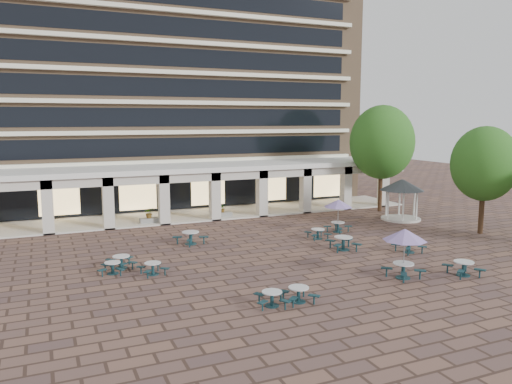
% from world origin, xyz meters
% --- Properties ---
extents(ground, '(120.00, 120.00, 0.00)m').
position_xyz_m(ground, '(0.00, 0.00, 0.00)').
color(ground, brown).
rests_on(ground, ground).
extents(apartment_building, '(40.00, 15.50, 25.20)m').
position_xyz_m(apartment_building, '(0.00, 25.47, 12.60)').
color(apartment_building, '#907051').
rests_on(apartment_building, ground).
extents(retail_arcade, '(42.00, 6.60, 4.40)m').
position_xyz_m(retail_arcade, '(0.00, 14.80, 3.00)').
color(retail_arcade, white).
rests_on(retail_arcade, ground).
extents(picnic_table_1, '(1.78, 1.78, 0.68)m').
position_xyz_m(picnic_table_1, '(-1.72, -6.76, 0.41)').
color(picnic_table_1, '#13333B').
rests_on(picnic_table_1, ground).
extents(picnic_table_2, '(1.63, 1.63, 0.71)m').
position_xyz_m(picnic_table_2, '(-0.39, -6.78, 0.42)').
color(picnic_table_2, '#13333B').
rests_on(picnic_table_2, ground).
extents(picnic_table_3, '(1.74, 1.74, 0.76)m').
position_xyz_m(picnic_table_3, '(9.97, -1.97, 0.46)').
color(picnic_table_3, '#13333B').
rests_on(picnic_table_3, ground).
extents(picnic_table_5, '(1.60, 1.60, 0.71)m').
position_xyz_m(picnic_table_5, '(-7.00, 1.75, 0.42)').
color(picnic_table_5, '#13333B').
rests_on(picnic_table_5, ground).
extents(picnic_table_6, '(2.26, 2.26, 2.61)m').
position_xyz_m(picnic_table_6, '(6.27, -5.89, 2.22)').
color(picnic_table_6, '#13333B').
rests_on(picnic_table_6, ground).
extents(picnic_table_7, '(1.95, 1.95, 0.78)m').
position_xyz_m(picnic_table_7, '(9.48, -6.83, 0.46)').
color(picnic_table_7, '#13333B').
rests_on(picnic_table_7, ground).
extents(picnic_table_8, '(1.65, 1.65, 0.66)m').
position_xyz_m(picnic_table_8, '(-5.63, -0.11, 0.39)').
color(picnic_table_8, '#13333B').
rests_on(picnic_table_8, ground).
extents(picnic_table_9, '(1.70, 1.70, 0.65)m').
position_xyz_m(picnic_table_9, '(-7.58, 0.88, 0.39)').
color(picnic_table_9, '#13333B').
rests_on(picnic_table_9, ground).
extents(picnic_table_10, '(2.18, 2.18, 0.86)m').
position_xyz_m(picnic_table_10, '(6.54, 0.16, 0.51)').
color(picnic_table_10, '#13333B').
rests_on(picnic_table_10, ground).
extents(picnic_table_11, '(2.09, 2.09, 2.41)m').
position_xyz_m(picnic_table_11, '(8.99, 4.64, 2.05)').
color(picnic_table_11, '#13333B').
rests_on(picnic_table_11, ground).
extents(picnic_table_12, '(2.32, 2.32, 0.85)m').
position_xyz_m(picnic_table_12, '(-1.95, 5.46, 0.51)').
color(picnic_table_12, '#13333B').
rests_on(picnic_table_12, ground).
extents(picnic_table_13, '(1.65, 1.65, 0.70)m').
position_xyz_m(picnic_table_13, '(6.57, 3.39, 0.42)').
color(picnic_table_13, '#13333B').
rests_on(picnic_table_13, ground).
extents(gazebo, '(3.60, 3.60, 3.35)m').
position_xyz_m(gazebo, '(16.29, 6.50, 2.53)').
color(gazebo, beige).
rests_on(gazebo, ground).
extents(tree_east_a, '(4.67, 4.67, 7.77)m').
position_xyz_m(tree_east_a, '(18.30, 0.17, 5.08)').
color(tree_east_a, '#42281A').
rests_on(tree_east_a, ground).
extents(tree_east_c, '(5.70, 5.70, 9.49)m').
position_xyz_m(tree_east_c, '(17.07, 10.34, 6.21)').
color(tree_east_c, '#42281A').
rests_on(tree_east_c, ground).
extents(planter_left, '(1.50, 0.70, 1.34)m').
position_xyz_m(planter_left, '(-3.18, 12.90, 0.57)').
color(planter_left, gray).
rests_on(planter_left, ground).
extents(planter_right, '(1.50, 0.68, 1.15)m').
position_xyz_m(planter_right, '(2.97, 12.90, 0.42)').
color(planter_right, gray).
rests_on(planter_right, ground).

